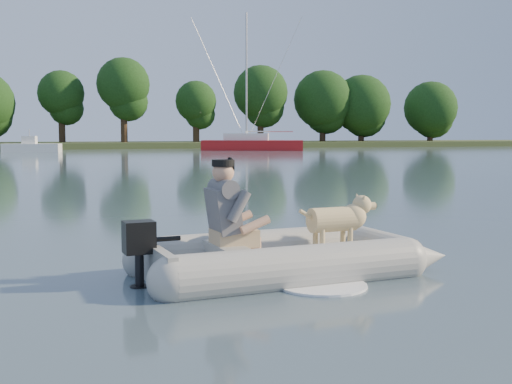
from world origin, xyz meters
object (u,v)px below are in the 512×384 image
object	(u,v)px
dinghy	(285,221)
man	(225,207)
dog	(333,224)
sailboat	(252,144)
motorboat	(32,141)

from	to	relation	value
dinghy	man	size ratio (longest dim) A/B	4.23
man	dog	world-z (taller)	man
sailboat	dinghy	bearing A→B (deg)	-85.10
dinghy	dog	bearing A→B (deg)	4.57
man	dog	bearing A→B (deg)	0.00
dog	sailboat	world-z (taller)	sailboat
man	dog	xyz separation A→B (m)	(1.37, 0.15, -0.27)
dog	sailboat	distance (m)	50.73
dog	motorboat	xyz separation A→B (m)	(-5.27, 48.02, 0.36)
sailboat	dog	bearing A→B (deg)	-84.43
motorboat	dog	bearing A→B (deg)	-72.67
motorboat	dinghy	bearing A→B (deg)	-73.45
motorboat	sailboat	world-z (taller)	sailboat
motorboat	sailboat	xyz separation A→B (m)	(18.85, 0.86, -0.34)
dog	motorboat	size ratio (longest dim) A/B	0.21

